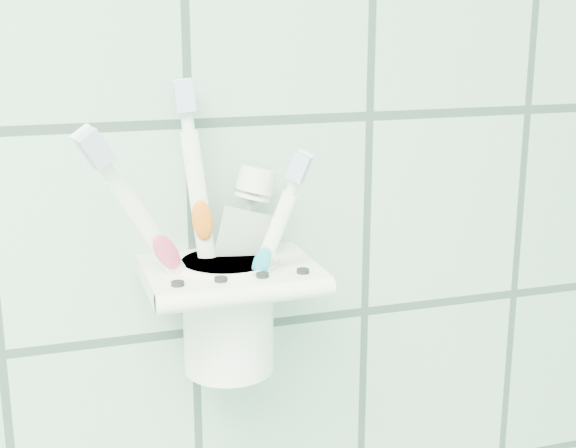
# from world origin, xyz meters

# --- Properties ---
(holder_bracket) EXTENTS (0.13, 0.11, 0.04)m
(holder_bracket) POSITION_xyz_m (0.63, 1.15, 1.31)
(holder_bracket) COLOR white
(holder_bracket) RESTS_ON wall_back
(cup) EXTENTS (0.08, 0.08, 0.09)m
(cup) POSITION_xyz_m (0.63, 1.16, 1.28)
(cup) COLOR white
(cup) RESTS_ON holder_bracket
(toothbrush_pink) EXTENTS (0.11, 0.06, 0.22)m
(toothbrush_pink) POSITION_xyz_m (0.64, 1.17, 1.36)
(toothbrush_pink) COLOR white
(toothbrush_pink) RESTS_ON cup
(toothbrush_blue) EXTENTS (0.03, 0.04, 0.22)m
(toothbrush_blue) POSITION_xyz_m (0.63, 1.16, 1.35)
(toothbrush_blue) COLOR white
(toothbrush_blue) RESTS_ON cup
(toothbrush_orange) EXTENTS (0.06, 0.04, 0.18)m
(toothbrush_orange) POSITION_xyz_m (0.62, 1.14, 1.33)
(toothbrush_orange) COLOR white
(toothbrush_orange) RESTS_ON cup
(toothpaste_tube) EXTENTS (0.07, 0.04, 0.16)m
(toothpaste_tube) POSITION_xyz_m (0.62, 1.16, 1.33)
(toothpaste_tube) COLOR silver
(toothpaste_tube) RESTS_ON cup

